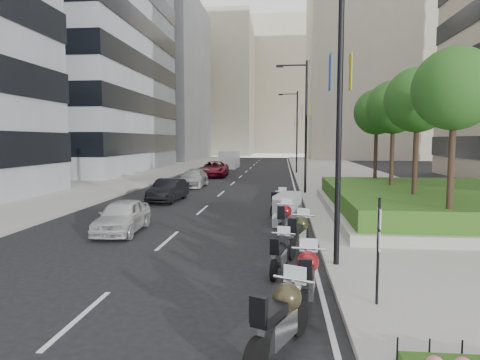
# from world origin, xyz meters

# --- Properties ---
(ground) EXTENTS (160.00, 160.00, 0.00)m
(ground) POSITION_xyz_m (0.00, 0.00, 0.00)
(ground) COLOR black
(ground) RESTS_ON ground
(sidewalk_right) EXTENTS (10.00, 100.00, 0.15)m
(sidewalk_right) POSITION_xyz_m (9.00, 30.00, 0.07)
(sidewalk_right) COLOR #9E9B93
(sidewalk_right) RESTS_ON ground
(sidewalk_left) EXTENTS (8.00, 100.00, 0.15)m
(sidewalk_left) POSITION_xyz_m (-12.00, 30.00, 0.07)
(sidewalk_left) COLOR #9E9B93
(sidewalk_left) RESTS_ON ground
(lane_edge) EXTENTS (0.12, 100.00, 0.01)m
(lane_edge) POSITION_xyz_m (3.70, 30.00, 0.01)
(lane_edge) COLOR silver
(lane_edge) RESTS_ON ground
(lane_centre) EXTENTS (0.12, 100.00, 0.01)m
(lane_centre) POSITION_xyz_m (-1.50, 30.00, 0.01)
(lane_centre) COLOR silver
(lane_centre) RESTS_ON ground
(building_grey_mid) EXTENTS (22.00, 26.00, 40.00)m
(building_grey_mid) POSITION_xyz_m (-24.00, 38.00, 20.00)
(building_grey_mid) COLOR gray
(building_grey_mid) RESTS_ON ground
(building_grey_far) EXTENTS (22.00, 26.00, 30.00)m
(building_grey_far) POSITION_xyz_m (-24.00, 70.00, 15.00)
(building_grey_far) COLOR gray
(building_grey_far) RESTS_ON ground
(building_cream_right) EXTENTS (28.00, 24.00, 36.00)m
(building_cream_right) POSITION_xyz_m (22.00, 80.00, 18.00)
(building_cream_right) COLOR #B7AD93
(building_cream_right) RESTS_ON ground
(building_cream_left) EXTENTS (26.00, 24.00, 34.00)m
(building_cream_left) POSITION_xyz_m (-18.00, 100.00, 17.00)
(building_cream_left) COLOR #B7AD93
(building_cream_left) RESTS_ON ground
(building_cream_centre) EXTENTS (30.00, 24.00, 38.00)m
(building_cream_centre) POSITION_xyz_m (2.00, 120.00, 19.00)
(building_cream_centre) COLOR #B7AD93
(building_cream_centre) RESTS_ON ground
(planter) EXTENTS (10.00, 14.00, 0.40)m
(planter) POSITION_xyz_m (10.00, 10.00, 0.35)
(planter) COLOR #9F9E94
(planter) RESTS_ON sidewalk_right
(hedge) EXTENTS (9.40, 13.40, 0.80)m
(hedge) POSITION_xyz_m (10.00, 10.00, 0.95)
(hedge) COLOR #1F4B15
(hedge) RESTS_ON planter
(tree_0) EXTENTS (2.80, 2.80, 6.30)m
(tree_0) POSITION_xyz_m (8.50, 4.00, 5.42)
(tree_0) COLOR #332319
(tree_0) RESTS_ON planter
(tree_1) EXTENTS (2.80, 2.80, 6.30)m
(tree_1) POSITION_xyz_m (8.50, 8.00, 5.42)
(tree_1) COLOR #332319
(tree_1) RESTS_ON planter
(tree_2) EXTENTS (2.80, 2.80, 6.30)m
(tree_2) POSITION_xyz_m (8.50, 12.00, 5.42)
(tree_2) COLOR #332319
(tree_2) RESTS_ON planter
(tree_3) EXTENTS (2.80, 2.80, 6.30)m
(tree_3) POSITION_xyz_m (8.50, 16.00, 5.42)
(tree_3) COLOR #332319
(tree_3) RESTS_ON planter
(lamp_post_0) EXTENTS (2.34, 0.45, 9.00)m
(lamp_post_0) POSITION_xyz_m (4.14, 1.00, 5.07)
(lamp_post_0) COLOR black
(lamp_post_0) RESTS_ON ground
(lamp_post_1) EXTENTS (2.34, 0.45, 9.00)m
(lamp_post_1) POSITION_xyz_m (4.14, 18.00, 5.07)
(lamp_post_1) COLOR black
(lamp_post_1) RESTS_ON ground
(lamp_post_2) EXTENTS (2.34, 0.45, 9.00)m
(lamp_post_2) POSITION_xyz_m (4.14, 36.00, 5.07)
(lamp_post_2) COLOR black
(lamp_post_2) RESTS_ON ground
(parking_sign) EXTENTS (0.06, 0.32, 2.50)m
(parking_sign) POSITION_xyz_m (4.80, -2.00, 1.46)
(parking_sign) COLOR black
(parking_sign) RESTS_ON ground
(motorcycle_0) EXTENTS (1.19, 2.25, 1.20)m
(motorcycle_0) POSITION_xyz_m (2.72, -4.12, 0.64)
(motorcycle_0) COLOR black
(motorcycle_0) RESTS_ON ground
(motorcycle_1) EXTENTS (0.80, 2.39, 1.19)m
(motorcycle_1) POSITION_xyz_m (3.30, -1.82, 0.63)
(motorcycle_1) COLOR black
(motorcycle_1) RESTS_ON ground
(motorcycle_2) EXTENTS (0.71, 2.06, 1.03)m
(motorcycle_2) POSITION_xyz_m (2.68, 0.55, 0.55)
(motorcycle_2) COLOR black
(motorcycle_2) RESTS_ON ground
(motorcycle_3) EXTENTS (0.97, 2.34, 1.19)m
(motorcycle_3) POSITION_xyz_m (3.29, 2.72, 0.64)
(motorcycle_3) COLOR black
(motorcycle_3) RESTS_ON ground
(motorcycle_4) EXTENTS (0.77, 2.32, 1.16)m
(motorcycle_4) POSITION_xyz_m (2.82, 5.39, 0.62)
(motorcycle_4) COLOR black
(motorcycle_4) RESTS_ON ground
(motorcycle_5) EXTENTS (1.33, 2.36, 1.35)m
(motorcycle_5) POSITION_xyz_m (2.98, 7.59, 0.67)
(motorcycle_5) COLOR black
(motorcycle_5) RESTS_ON ground
(motorcycle_6) EXTENTS (0.94, 2.20, 1.13)m
(motorcycle_6) POSITION_xyz_m (2.58, 9.93, 0.60)
(motorcycle_6) COLOR black
(motorcycle_6) RESTS_ON ground
(car_a) EXTENTS (1.76, 3.98, 1.33)m
(car_a) POSITION_xyz_m (-3.68, 5.17, 0.67)
(car_a) COLOR silver
(car_a) RESTS_ON ground
(car_b) EXTENTS (1.73, 4.23, 1.36)m
(car_b) POSITION_xyz_m (-4.18, 13.98, 0.68)
(car_b) COLOR black
(car_b) RESTS_ON ground
(car_c) EXTENTS (1.96, 4.72, 1.36)m
(car_c) POSITION_xyz_m (-4.30, 21.96, 0.68)
(car_c) COLOR #BCBCBE
(car_c) RESTS_ON ground
(car_d) EXTENTS (2.81, 5.74, 1.57)m
(car_d) POSITION_xyz_m (-4.17, 31.54, 0.78)
(car_d) COLOR maroon
(car_d) RESTS_ON ground
(delivery_van) EXTENTS (2.24, 5.55, 2.31)m
(delivery_van) POSITION_xyz_m (-4.28, 45.05, 1.08)
(delivery_van) COLOR white
(delivery_van) RESTS_ON ground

